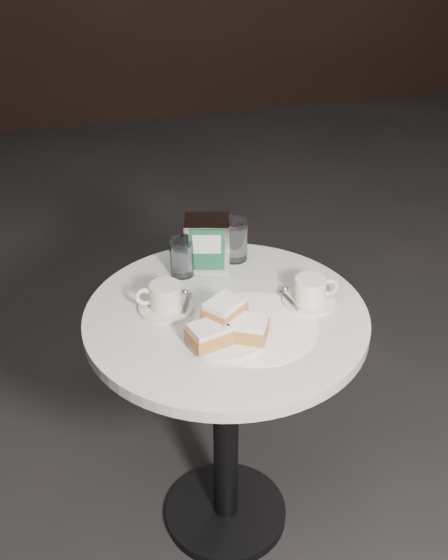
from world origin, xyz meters
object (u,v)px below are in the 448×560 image
Objects in this scene: cafe_table at (226,376)px; coffee_cup_right at (310,292)px; beignet_plate at (227,328)px; coffee_cup_left at (165,299)px; water_glass_left at (182,258)px; water_glass_right at (234,240)px; napkin_dispenser at (207,243)px.

coffee_cup_right is at bearing -1.91° from cafe_table.
coffee_cup_right is (0.24, 0.09, -0.00)m from beignet_plate.
coffee_cup_left is 0.17m from water_glass_left.
beignet_plate is 1.95× the size of water_glass_left.
cafe_table is at bearing -176.66° from coffee_cup_right.
coffee_cup_right is 1.27× the size of water_glass_right.
beignet_plate is at bearing -104.57° from cafe_table.
coffee_cup_left is at bearing -115.60° from napkin_dispenser.
cafe_table is at bearing -13.76° from coffee_cup_left.
coffee_cup_right reaches higher than cafe_table.
napkin_dispenser reaches higher than water_glass_left.
coffee_cup_left is 0.30m from water_glass_right.
beignet_plate is 0.37m from water_glass_right.
cafe_table is 5.05× the size of coffee_cup_right.
beignet_plate is at bearing -81.45° from napkin_dispenser.
coffee_cup_left is at bearing 157.40° from cafe_table.
coffee_cup_left is 1.49× the size of water_glass_left.
napkin_dispenser is at bearing 87.35° from cafe_table.
beignet_plate reaches higher than coffee_cup_left.
beignet_plate is 1.31× the size of coffee_cup_left.
water_glass_left is (-0.28, 0.21, 0.02)m from coffee_cup_right.
napkin_dispenser is (0.01, 0.23, 0.27)m from cafe_table.
coffee_cup_left is 1.04× the size of coffee_cup_right.
cafe_table is 4.85× the size of coffee_cup_left.
water_glass_left is 0.08m from napkin_dispenser.
cafe_table is 0.33m from water_glass_left.
water_glass_left is at bearing -144.92° from napkin_dispenser.
coffee_cup_right is (0.21, -0.01, 0.23)m from cafe_table.
napkin_dispenser reaches higher than beignet_plate.
cafe_table is 0.37m from water_glass_right.
beignet_plate is 0.20m from coffee_cup_left.
water_glass_left is at bearing 107.37° from cafe_table.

